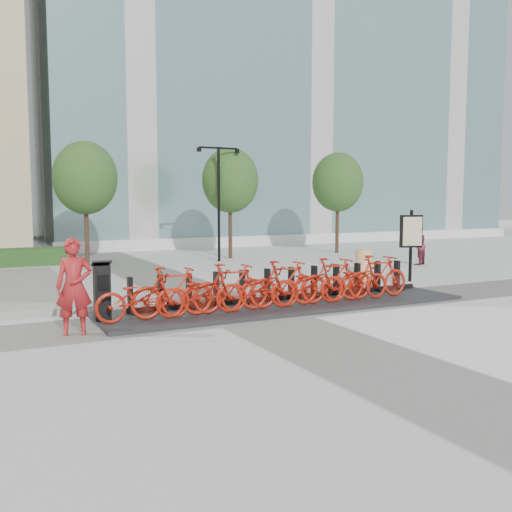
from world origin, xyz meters
name	(u,v)px	position (x,y,z in m)	size (l,w,h in m)	color
ground	(247,313)	(0.00, 0.00, 0.00)	(120.00, 120.00, 0.00)	silver
glass_building	(263,73)	(14.00, 26.00, 12.00)	(32.00, 16.00, 24.00)	slate
tree_1	(85,178)	(-1.50, 12.00, 3.59)	(2.60, 2.60, 5.10)	#392B1D
tree_2	(230,181)	(5.00, 12.00, 3.59)	(2.60, 2.60, 5.10)	#392B1D
tree_3	(338,182)	(11.00, 12.00, 3.59)	(2.60, 2.60, 5.10)	#392B1D
streetlamp	(219,190)	(4.00, 11.00, 3.13)	(2.00, 0.20, 5.00)	black
dock_pad	(288,305)	(1.30, 0.30, 0.04)	(9.60, 2.40, 0.08)	#262629
dock_rail_posts	(281,284)	(1.36, 0.77, 0.51)	(8.02, 0.50, 0.85)	black
bike_0	(141,297)	(-2.60, -0.05, 0.60)	(0.69, 1.99, 1.04)	#A41A0B
bike_1	(172,292)	(-1.88, -0.05, 0.66)	(0.54, 1.93, 1.16)	#A41A0B
bike_2	(203,292)	(-1.16, -0.05, 0.60)	(0.69, 1.99, 1.04)	#A41A0B
bike_3	(231,287)	(-0.44, -0.05, 0.66)	(0.54, 1.93, 1.16)	#A41A0B
bike_4	(259,288)	(0.28, -0.05, 0.60)	(0.69, 1.99, 1.04)	#A41A0B
bike_5	(285,283)	(1.00, -0.05, 0.66)	(0.54, 1.93, 1.16)	#A41A0B
bike_6	(309,284)	(1.72, -0.05, 0.60)	(0.69, 1.99, 1.04)	#A41A0B
bike_7	(333,280)	(2.44, -0.05, 0.66)	(0.54, 1.93, 1.16)	#A41A0B
bike_8	(356,280)	(3.16, -0.05, 0.60)	(0.69, 1.99, 1.04)	#A41A0B
bike_9	(378,276)	(3.88, -0.05, 0.66)	(0.54, 1.93, 1.16)	#A41A0B
kiosk	(102,291)	(-3.34, 0.37, 0.72)	(0.42, 0.35, 1.33)	black
worker_red	(74,286)	(-4.04, -0.38, 0.98)	(0.71, 0.47, 1.95)	maroon
pedestrian	(418,245)	(10.83, 5.95, 0.83)	(0.81, 0.63, 1.67)	maroon
construction_barrel	(364,266)	(5.69, 2.91, 0.54)	(0.57, 0.57, 1.09)	orange
map_sign	(411,234)	(7.20, 2.36, 1.57)	(0.78, 0.32, 2.37)	black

